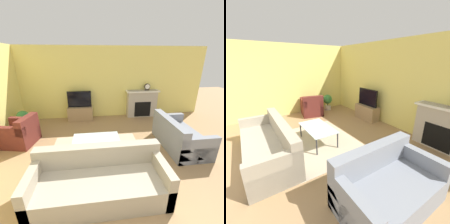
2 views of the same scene
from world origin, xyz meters
The scene contains 11 objects.
wall_back centered at (0.00, 4.86, 1.35)m, with size 8.63×0.06×2.70m.
area_rug centered at (-0.13, 2.30, 0.00)m, with size 2.34×1.85×0.00m.
fireplace centered at (1.78, 4.67, 0.56)m, with size 1.30×0.39×1.07m.
tv_stand centered at (-0.67, 4.56, 0.26)m, with size 0.93×0.39×0.53m.
tv centered at (-0.67, 4.56, 0.83)m, with size 0.87×0.06×0.60m.
couch_sectional centered at (-0.10, 1.08, 0.29)m, with size 2.27×0.90×0.82m.
couch_loveseat centered at (2.08, 2.36, 0.29)m, with size 0.92×1.58×0.82m.
armchair_by_window centered at (-2.23, 3.04, 0.30)m, with size 0.98×0.93×0.82m.
coffee_table centered at (-0.13, 2.29, 0.39)m, with size 1.14×0.65×0.43m.
potted_plant centered at (-2.46, 3.89, 0.40)m, with size 0.39×0.39×0.68m.
mantel_clock centered at (1.96, 4.67, 1.21)m, with size 0.23×0.07×0.26m.
Camera 1 is at (-0.15, -0.95, 2.32)m, focal length 24.00 mm.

